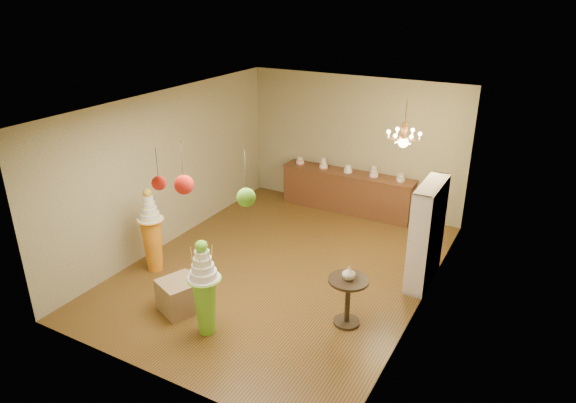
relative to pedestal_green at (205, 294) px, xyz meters
The scene contains 17 objects.
floor 2.26m from the pedestal_green, 88.28° to the left, with size 6.50×6.50×0.00m, color #563B17.
ceiling 3.19m from the pedestal_green, 88.28° to the left, with size 6.50×6.50×0.00m, color silver.
wall_back 5.48m from the pedestal_green, 89.31° to the left, with size 5.00×0.04×3.00m, color #97906A.
wall_front 1.38m from the pedestal_green, 86.58° to the right, with size 5.00×0.04×3.00m, color #97906A.
wall_left 3.37m from the pedestal_green, 138.37° to the left, with size 0.04×6.50×3.00m, color #97906A.
wall_right 3.46m from the pedestal_green, 40.15° to the left, with size 0.04×6.50×3.00m, color #97906A.
pedestal_green is the anchor object (origin of this frame).
pedestal_orange 2.18m from the pedestal_green, 152.29° to the left, with size 0.55×0.55×1.56m.
burlap_riser 0.84m from the pedestal_green, 161.00° to the left, with size 0.57×0.57×0.52m, color #937750.
sideboard 5.14m from the pedestal_green, 89.27° to the left, with size 3.04×0.54×1.16m.
shelving_unit 3.82m from the pedestal_green, 50.96° to the left, with size 0.33×1.20×1.80m.
round_table 2.10m from the pedestal_green, 34.26° to the left, with size 0.74×0.74×0.78m.
vase 2.11m from the pedestal_green, 34.26° to the left, with size 0.20×0.20×0.21m, color beige.
pom_red_left 1.78m from the pedestal_green, 90.20° to the right, with size 0.25×0.25×0.71m.
pom_green_mid 1.90m from the pedestal_green, ahead, with size 0.24×0.24×0.76m.
pom_red_right 2.01m from the pedestal_green, 94.06° to the right, with size 0.18×0.18×0.53m.
chandelier 4.24m from the pedestal_green, 64.15° to the left, with size 0.73×0.73×0.85m.
Camera 1 is at (4.01, -7.09, 4.73)m, focal length 32.00 mm.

